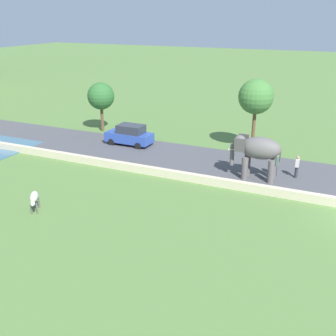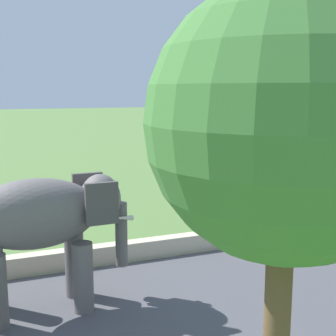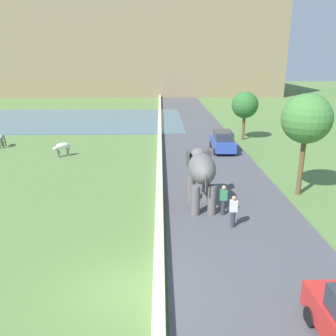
% 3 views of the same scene
% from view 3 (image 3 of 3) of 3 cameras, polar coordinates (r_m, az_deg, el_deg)
% --- Properties ---
extents(ground_plane, '(220.00, 220.00, 0.00)m').
position_cam_3_polar(ground_plane, '(13.00, -7.09, -19.17)').
color(ground_plane, '#567A3D').
extents(road_surface, '(7.00, 120.00, 0.06)m').
position_cam_3_polar(road_surface, '(31.55, 5.56, 3.27)').
color(road_surface, '#4C4C51').
rests_on(road_surface, ground).
extents(barrier_wall, '(0.40, 110.00, 0.56)m').
position_cam_3_polar(barrier_wall, '(29.33, -1.38, 2.76)').
color(barrier_wall, beige).
rests_on(barrier_wall, ground).
extents(lake, '(36.00, 18.00, 0.08)m').
position_cam_3_polar(lake, '(48.42, -19.80, 7.32)').
color(lake, '#426B84').
rests_on(lake, ground).
extents(hill_distant, '(64.00, 28.00, 22.85)m').
position_cam_3_polar(hill_distant, '(85.41, -6.52, 19.86)').
color(hill_distant, '#897556').
rests_on(hill_distant, ground).
extents(elephant, '(1.50, 3.49, 2.99)m').
position_cam_3_polar(elephant, '(18.58, 5.39, -0.44)').
color(elephant, '#605B5B').
rests_on(elephant, ground).
extents(person_beside_elephant, '(0.36, 0.22, 1.63)m').
position_cam_3_polar(person_beside_elephant, '(18.04, 8.94, -5.09)').
color(person_beside_elephant, '#33333D').
rests_on(person_beside_elephant, ground).
extents(person_trailing, '(0.36, 0.22, 1.63)m').
position_cam_3_polar(person_trailing, '(16.85, 10.53, -6.86)').
color(person_trailing, '#33333D').
rests_on(person_trailing, ground).
extents(car_blue, '(1.84, 4.02, 1.80)m').
position_cam_3_polar(car_blue, '(30.39, 8.83, 4.28)').
color(car_blue, '#2D4CA8').
rests_on(car_blue, ground).
extents(cow_white, '(1.34, 1.05, 1.15)m').
position_cam_3_polar(cow_white, '(29.77, -16.76, 3.34)').
color(cow_white, silver).
rests_on(cow_white, ground).
extents(cow_grey, '(0.63, 1.42, 1.15)m').
position_cam_3_polar(cow_grey, '(34.88, -25.30, 4.40)').
color(cow_grey, gray).
rests_on(cow_grey, ground).
extents(tree_near, '(2.52, 2.52, 4.64)m').
position_cam_3_polar(tree_near, '(34.96, 12.35, 9.90)').
color(tree_near, brown).
rests_on(tree_near, ground).
extents(tree_mid, '(2.77, 2.77, 5.88)m').
position_cam_3_polar(tree_mid, '(21.10, 21.53, 7.35)').
color(tree_mid, brown).
rests_on(tree_mid, ground).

